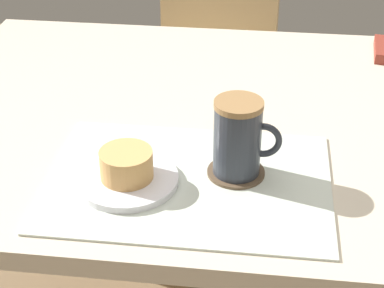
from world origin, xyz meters
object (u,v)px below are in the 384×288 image
coffee_mug (239,137)px  pastry (126,164)px  wooden_chair (209,71)px  pastry_plate (127,180)px  dining_table (237,145)px

coffee_mug → pastry: bearing=-164.7°
wooden_chair → pastry: 1.07m
wooden_chair → coffee_mug: size_ratio=6.20×
pastry_plate → coffee_mug: size_ratio=1.28×
dining_table → coffee_mug: bearing=-87.2°
pastry → pastry_plate: bearing=0.0°
coffee_mug → wooden_chair: bearing=98.3°
dining_table → wooden_chair: size_ratio=1.57×
wooden_chair → pastry_plate: 1.06m
dining_table → pastry_plate: pastry_plate is taller
pastry_plate → wooden_chair: bearing=88.0°
wooden_chair → pastry: wooden_chair is taller
wooden_chair → dining_table: bearing=107.9°
dining_table → wooden_chair: (-0.13, 0.76, -0.20)m
dining_table → pastry_plate: 0.32m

